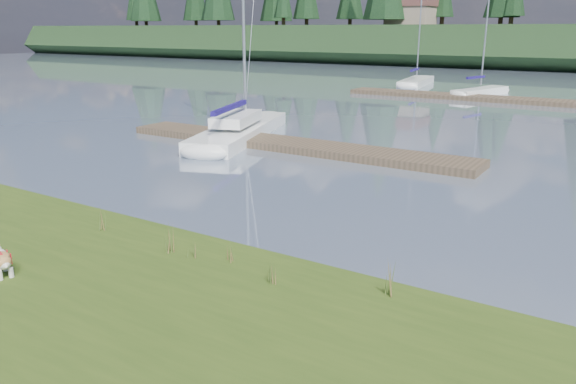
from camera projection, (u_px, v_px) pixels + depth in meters
The scene contains 16 objects.
ground at pixel (502, 102), 38.48m from camera, with size 200.00×200.00×0.00m, color slate.
bank at pixel (6, 320), 9.30m from camera, with size 60.00×9.00×0.35m, color #364B16.
bulldog at pixel (1, 259), 10.50m from camera, with size 0.87×0.51×0.51m.
sailboat_main at pixel (245, 126), 26.37m from camera, with size 5.13×10.24×14.45m.
dock_near at pixel (288, 144), 23.51m from camera, with size 16.00×2.00×0.30m, color #4C3D2C.
dock_far at pixel (533, 101), 37.41m from camera, with size 26.00×2.20×0.30m, color #4C3D2C.
sailboat_bg_1 at pixel (418, 81), 50.17m from camera, with size 3.07×8.98×13.05m.
sailboat_bg_2 at pixel (484, 91), 41.99m from camera, with size 3.08×6.81×10.22m.
weed_0 at pixel (169, 241), 11.56m from camera, with size 0.17×0.14×0.64m.
weed_1 at pixel (193, 249), 11.35m from camera, with size 0.17×0.14×0.44m.
weed_2 at pixel (273, 270), 10.17m from camera, with size 0.17×0.14×0.62m.
weed_3 at pixel (103, 220), 12.86m from camera, with size 0.17×0.14×0.57m.
weed_4 at pixel (228, 253), 11.18m from camera, with size 0.17×0.14×0.42m.
weed_5 at pixel (389, 280), 9.66m from camera, with size 0.17×0.14×0.71m.
mud_lip at pixel (187, 244), 12.89m from camera, with size 60.00×0.50×0.14m, color #33281C.
house_0 at pixel (411, 10), 80.16m from camera, with size 6.30×5.30×4.65m.
Camera 1 is at (8.43, -10.50, 4.82)m, focal length 35.00 mm.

